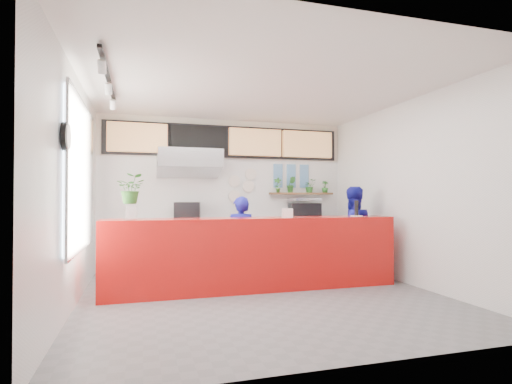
{
  "coord_description": "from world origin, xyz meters",
  "views": [
    {
      "loc": [
        -1.69,
        -5.48,
        1.4
      ],
      "look_at": [
        0.1,
        0.7,
        1.5
      ],
      "focal_mm": 28.0,
      "sensor_mm": 36.0,
      "label": 1
    }
  ],
  "objects": [
    {
      "name": "glass_vase",
      "position": [
        -1.82,
        0.32,
        1.19
      ],
      "size": [
        0.19,
        0.19,
        0.19
      ],
      "primitive_type": "cylinder",
      "rotation": [
        0.0,
        0.0,
        -0.29
      ],
      "color": "white",
      "rests_on": "service_counter"
    },
    {
      "name": "dec_plate_d",
      "position": [
        0.5,
        2.47,
        1.9
      ],
      "size": [
        0.24,
        0.03,
        0.24
      ],
      "primitive_type": "cylinder",
      "rotation": [
        1.57,
        0.0,
        0.0
      ],
      "color": "silver",
      "rests_on": "wall_back"
    },
    {
      "name": "dec_plate_b",
      "position": [
        0.45,
        2.47,
        1.65
      ],
      "size": [
        0.24,
        0.03,
        0.24
      ],
      "primitive_type": "cylinder",
      "rotation": [
        1.57,
        0.0,
        0.0
      ],
      "color": "silver",
      "rests_on": "wall_back"
    },
    {
      "name": "floor",
      "position": [
        0.0,
        0.0,
        0.0
      ],
      "size": [
        5.0,
        5.0,
        0.0
      ],
      "primitive_type": "plane",
      "color": "slate",
      "rests_on": "ground"
    },
    {
      "name": "hood_lip",
      "position": [
        -0.8,
        2.15,
        1.95
      ],
      "size": [
        1.2,
        0.69,
        0.31
      ],
      "primitive_type": "cube",
      "rotation": [
        -0.35,
        0.0,
        0.0
      ],
      "color": "#B2B5BA",
      "rests_on": "ceiling"
    },
    {
      "name": "wall_back",
      "position": [
        0.0,
        2.5,
        1.5
      ],
      "size": [
        5.0,
        0.0,
        5.0
      ],
      "primitive_type": "plane",
      "rotation": [
        1.57,
        0.0,
        0.0
      ],
      "color": "white",
      "rests_on": "ground"
    },
    {
      "name": "napkin_holder",
      "position": [
        0.5,
        0.34,
        1.17
      ],
      "size": [
        0.18,
        0.13,
        0.14
      ],
      "primitive_type": "cube",
      "rotation": [
        0.0,
        0.0,
        -0.24
      ],
      "color": "white",
      "rests_on": "service_counter"
    },
    {
      "name": "herb_shelf",
      "position": [
        1.6,
        2.4,
        1.5
      ],
      "size": [
        1.4,
        0.18,
        0.04
      ],
      "primitive_type": "cube",
      "color": "brown",
      "rests_on": "wall_back"
    },
    {
      "name": "dec_plate_c",
      "position": [
        0.15,
        2.47,
        1.45
      ],
      "size": [
        0.24,
        0.03,
        0.24
      ],
      "primitive_type": "cylinder",
      "rotation": [
        1.57,
        0.0,
        0.0
      ],
      "color": "silver",
      "rests_on": "wall_back"
    },
    {
      "name": "basil_vase",
      "position": [
        -1.82,
        0.32,
        1.53
      ],
      "size": [
        0.42,
        0.37,
        0.42
      ],
      "primitive_type": "imported",
      "rotation": [
        0.0,
        0.0,
        -0.13
      ],
      "color": "#2B6A25",
      "rests_on": "glass_vase"
    },
    {
      "name": "staff_right",
      "position": [
        1.96,
        0.9,
        0.8
      ],
      "size": [
        0.82,
        0.66,
        1.61
      ],
      "primitive_type": "imported",
      "rotation": [
        0.0,
        0.0,
        3.08
      ],
      "color": "#151791",
      "rests_on": "ground"
    },
    {
      "name": "photo_frame_a",
      "position": [
        1.1,
        2.48,
        2.0
      ],
      "size": [
        0.2,
        0.02,
        0.25
      ],
      "primitive_type": "cube",
      "color": "#598CBF",
      "rests_on": "wall_back"
    },
    {
      "name": "soffit",
      "position": [
        0.0,
        2.46,
        2.55
      ],
      "size": [
        4.8,
        0.04,
        0.65
      ],
      "primitive_type": "cube",
      "color": "black",
      "rests_on": "wall_back"
    },
    {
      "name": "wall_right",
      "position": [
        2.5,
        0.0,
        1.5
      ],
      "size": [
        0.0,
        5.0,
        5.0
      ],
      "primitive_type": "plane",
      "rotation": [
        1.57,
        0.0,
        -1.57
      ],
      "color": "white",
      "rests_on": "ground"
    },
    {
      "name": "espresso_machine",
      "position": [
        1.58,
        2.2,
        1.1
      ],
      "size": [
        0.69,
        0.54,
        0.4
      ],
      "primitive_type": "cube",
      "rotation": [
        0.0,
        0.0,
        -0.18
      ],
      "color": "black",
      "rests_on": "right_bench"
    },
    {
      "name": "right_bench",
      "position": [
        1.5,
        2.2,
        0.45
      ],
      "size": [
        1.8,
        0.6,
        0.9
      ],
      "primitive_type": "cube",
      "color": "#B2B5BA",
      "rests_on": "ground"
    },
    {
      "name": "herb_d",
      "position": [
        2.15,
        2.4,
        1.65
      ],
      "size": [
        0.16,
        0.14,
        0.26
      ],
      "primitive_type": "imported",
      "rotation": [
        0.0,
        0.0,
        -0.11
      ],
      "color": "#2B6A25",
      "rests_on": "herb_shelf"
    },
    {
      "name": "menu_board_mid_left",
      "position": [
        -0.59,
        2.38,
        2.55
      ],
      "size": [
        1.1,
        0.1,
        0.55
      ],
      "primitive_type": "cube",
      "color": "black",
      "rests_on": "wall_back"
    },
    {
      "name": "menu_board_mid_right",
      "position": [
        0.57,
        2.38,
        2.55
      ],
      "size": [
        1.1,
        0.1,
        0.55
      ],
      "primitive_type": "cube",
      "color": "tan",
      "rests_on": "wall_back"
    },
    {
      "name": "window_pane",
      "position": [
        -2.47,
        0.3,
        1.7
      ],
      "size": [
        0.04,
        2.2,
        1.9
      ],
      "primitive_type": "cube",
      "color": "silver",
      "rests_on": "wall_left"
    },
    {
      "name": "photo_frame_c",
      "position": [
        1.7,
        2.48,
        2.0
      ],
      "size": [
        0.2,
        0.02,
        0.25
      ],
      "primitive_type": "cube",
      "color": "#598CBF",
      "rests_on": "wall_back"
    },
    {
      "name": "photo_frame_e",
      "position": [
        1.4,
        2.48,
        1.75
      ],
      "size": [
        0.2,
        0.02,
        0.25
      ],
      "primitive_type": "cube",
      "color": "#598CBF",
      "rests_on": "wall_back"
    },
    {
      "name": "herb_a",
      "position": [
        1.07,
        2.4,
        1.68
      ],
      "size": [
        0.2,
        0.17,
        0.32
      ],
      "primitive_type": "imported",
      "rotation": [
        0.0,
        0.0,
        -0.43
      ],
      "color": "#2B6A25",
      "rests_on": "herb_shelf"
    },
    {
      "name": "photo_frame_f",
      "position": [
        1.7,
        2.48,
        1.75
      ],
      "size": [
        0.2,
        0.02,
        0.25
      ],
      "primitive_type": "cube",
      "color": "#598CBF",
      "rests_on": "wall_back"
    },
    {
      "name": "ceiling",
      "position": [
        0.0,
        0.0,
        3.0
      ],
      "size": [
        5.0,
        5.0,
        0.0
      ],
      "primitive_type": "plane",
      "rotation": [
        3.14,
        0.0,
        0.0
      ],
      "color": "silver"
    },
    {
      "name": "prep_bench",
      "position": [
        -0.8,
        2.2,
        0.45
      ],
      "size": [
        1.8,
        0.6,
        0.9
      ],
      "primitive_type": "cube",
      "color": "#B2B5BA",
      "rests_on": "ground"
    },
    {
      "name": "cream_band",
      "position": [
        0.0,
        2.49,
        2.6
      ],
      "size": [
        5.0,
        0.02,
        0.8
      ],
      "primitive_type": "cube",
      "color": "beige",
      "rests_on": "wall_back"
    },
    {
      "name": "wall_left",
      "position": [
        -2.5,
        0.0,
        1.5
      ],
      "size": [
        0.0,
        5.0,
        5.0
      ],
      "primitive_type": "plane",
      "rotation": [
        1.57,
        0.0,
        1.57
      ],
      "color": "white",
      "rests_on": "ground"
    },
    {
      "name": "staff_center",
      "position": [
        -0.1,
        0.94,
        0.71
      ],
      "size": [
        0.57,
        0.43,
        1.43
      ],
      "primitive_type": "imported",
      "rotation": [
        0.0,
        0.0,
        2.97
      ],
      "color": "#151791",
      "rests_on": "ground"
    },
    {
      "name": "service_counter",
      "position": [
        0.0,
        0.4,
        0.55
      ],
      "size": [
        4.5,
        0.6,
        1.1
      ],
      "primitive_type": "cube",
      "color": "red",
      "rests_on": "ground"
    },
    {
      "name": "photo_frame_b",
      "position": [
        1.4,
        2.48,
        2.0
      ],
      "size": [
        0.2,
        0.02,
        0.25
      ],
      "primitive_type": "cube",
      "color": "#598CBF",
      "rests_on": "wall_back"
    },
    {
      "name": "wall_clock_face",
      "position": [
        -2.43,
        -0.9,
        2.05
      ],
      "size": [
        0.02,
        0.26,
        0.26
      ],
      "primitive_type": "cylinder",
      "rotation": [
        0.0,
        1.57,
        0.0
      ],
      "color": "white",
      "rests_on": "wall_left"
    },
    {
      "name": "panini_oven",
      "position": [
        -0.83,
        2.2,
        1.11
      ],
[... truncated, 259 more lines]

